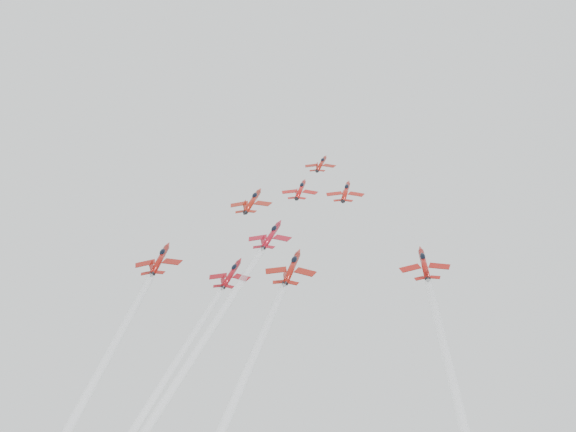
# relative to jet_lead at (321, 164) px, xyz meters

# --- Properties ---
(jet_lead) EXTENTS (8.39, 10.13, 8.27)m
(jet_lead) POSITION_rel_jet_lead_xyz_m (0.00, 0.00, 0.00)
(jet_lead) COLOR maroon
(jet_row2_left) EXTENTS (10.51, 12.68, 10.35)m
(jet_row2_left) POSITION_rel_jet_lead_xyz_m (-13.73, -16.04, -13.07)
(jet_row2_left) COLOR #9E1C0F
(jet_row2_center) EXTENTS (8.97, 10.83, 8.84)m
(jet_row2_center) POSITION_rel_jet_lead_xyz_m (-2.68, -12.25, -9.99)
(jet_row2_center) COLOR #B31311
(jet_row2_right) EXTENTS (9.08, 10.95, 8.94)m
(jet_row2_right) POSITION_rel_jet_lead_xyz_m (8.81, -14.47, -11.80)
(jet_row2_right) COLOR #AA1810
(jet_center) EXTENTS (9.71, 82.87, 67.94)m
(jet_center) POSITION_rel_jet_lead_xyz_m (-4.90, -66.45, -54.28)
(jet_center) COLOR #A10F1F
(jet_rear_left) EXTENTS (8.49, 72.47, 59.41)m
(jet_rear_left) POSITION_rel_jet_lead_xyz_m (-9.57, -73.64, -60.15)
(jet_rear_left) COLOR maroon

